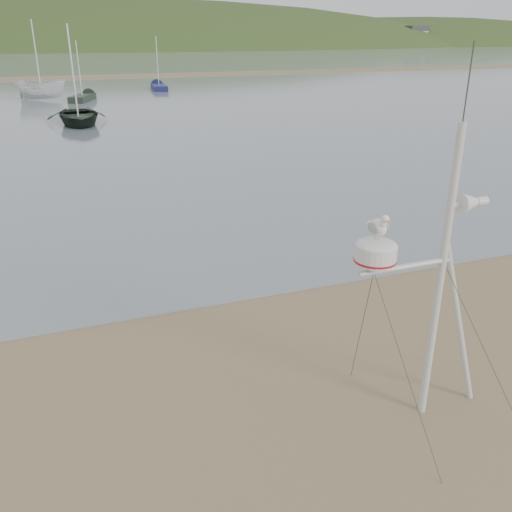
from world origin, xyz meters
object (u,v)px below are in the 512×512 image
object	(u,v)px
boat_white	(39,71)
sailboat_blue_far	(158,86)
boat_dark	(74,82)
sailboat_dark_mid	(86,96)
mast_rig	(430,341)

from	to	relation	value
boat_white	sailboat_blue_far	bearing A→B (deg)	-28.11
boat_dark	sailboat_dark_mid	xyz separation A→B (m)	(1.58, 14.04, -2.29)
sailboat_dark_mid	boat_white	bearing A→B (deg)	169.21
boat_dark	sailboat_dark_mid	size ratio (longest dim) A/B	0.99
sailboat_blue_far	sailboat_dark_mid	world-z (taller)	sailboat_blue_far
boat_white	sailboat_dark_mid	world-z (taller)	sailboat_dark_mid
mast_rig	sailboat_dark_mid	bearing A→B (deg)	91.67
boat_white	sailboat_dark_mid	distance (m)	4.15
mast_rig	boat_white	bearing A→B (deg)	96.11
boat_dark	sailboat_blue_far	size ratio (longest dim) A/B	0.94
mast_rig	boat_white	world-z (taller)	mast_rig
boat_dark	boat_white	bearing A→B (deg)	96.98
mast_rig	sailboat_blue_far	size ratio (longest dim) A/B	0.96
sailboat_blue_far	mast_rig	bearing A→B (deg)	-96.88
sailboat_dark_mid	boat_dark	bearing A→B (deg)	-96.43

